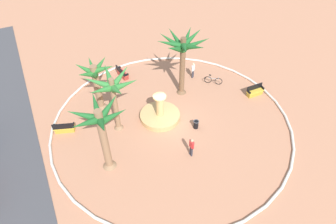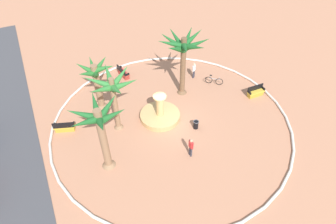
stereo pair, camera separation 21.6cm
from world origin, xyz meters
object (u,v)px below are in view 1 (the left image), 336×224
Objects in this scene: trash_bin at (196,124)px; person_cyclist_photo at (192,146)px; bench_west at (122,74)px; person_cyclist_helmet at (193,70)px; bench_north at (64,128)px; palm_tree_near_fountain at (113,89)px; palm_tree_far_side at (183,49)px; bench_east at (255,92)px; fountain at (160,115)px; palm_tree_mid_plaza at (96,79)px; palm_tree_by_curb at (101,127)px; bicycle_red_frame at (213,80)px.

person_cyclist_photo is at bearing 142.14° from trash_bin.
bench_west is 6.83m from person_cyclist_helmet.
palm_tree_near_fountain is at bearing -110.63° from bench_north.
palm_tree_far_side is 3.57× the size of person_cyclist_helmet.
palm_tree_near_fountain is at bearing 82.70° from bench_east.
palm_tree_near_fountain reaches higher than person_cyclist_helmet.
person_cyclist_helmet is at bearing -54.77° from fountain.
palm_tree_near_fountain is at bearing 104.64° from palm_tree_far_side.
palm_tree_mid_plaza is 13.88m from bench_east.
bench_west reaches higher than trash_bin.
person_cyclist_helmet is (0.23, -9.21, -2.09)m from palm_tree_mid_plaza.
fountain reaches higher than person_cyclist_helmet.
palm_tree_by_curb reaches higher than palm_tree_mid_plaza.
bench_north is (1.96, 7.33, 0.02)m from fountain.
palm_tree_far_side is at bearing 125.91° from person_cyclist_helmet.
palm_tree_near_fountain is 3.73m from palm_tree_by_curb.
fountain is 1.95× the size of person_cyclist_photo.
bench_east is 1.22× the size of bicycle_red_frame.
bicycle_red_frame is at bearing -72.81° from fountain.
palm_tree_mid_plaza is at bearing 48.25° from fountain.
palm_tree_far_side is at bearing -75.36° from palm_tree_near_fountain.
palm_tree_near_fountain is 1.13× the size of palm_tree_mid_plaza.
fountain is at bearing -173.78° from bench_west.
person_cyclist_helmet reaches higher than trash_bin.
palm_tree_far_side is 11.28m from bench_north.
palm_tree_by_curb is 1.23× the size of palm_tree_mid_plaza.
person_cyclist_helmet is at bearing -58.37° from palm_tree_by_curb.
palm_tree_by_curb reaches higher than fountain.
palm_tree_far_side reaches higher than person_cyclist_photo.
palm_tree_near_fountain is at bearing 81.88° from fountain.
bench_east is (1.67, -14.15, -3.56)m from palm_tree_by_curb.
fountain reaches higher than bicycle_red_frame.
bench_west is at bearing 17.09° from trash_bin.
palm_tree_far_side reaches higher than palm_tree_near_fountain.
palm_tree_far_side is 3.42× the size of bench_north.
bench_north is at bearing 75.02° from fountain.
bench_north is at bearing 97.99° from person_cyclist_helmet.
bench_north is (-0.25, 10.51, -4.11)m from palm_tree_far_side.
trash_bin is 0.43× the size of person_cyclist_photo.
bicycle_red_frame is at bearing -98.19° from palm_tree_mid_plaza.
palm_tree_mid_plaza is 3.37× the size of bicycle_red_frame.
palm_tree_mid_plaza is at bearing 28.00° from person_cyclist_photo.
palm_tree_by_curb is at bearing 150.44° from palm_tree_near_fountain.
bench_east is 0.97× the size of bench_west.
palm_tree_near_fountain is 7.78m from bench_west.
person_cyclist_helmet is at bearing 36.89° from bench_east.
bench_west is at bearing 55.95° from bicycle_red_frame.
palm_tree_far_side is at bearing -59.50° from palm_tree_by_curb.
bench_north is at bearing 23.73° from palm_tree_by_curb.
palm_tree_far_side reaches higher than palm_tree_by_curb.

